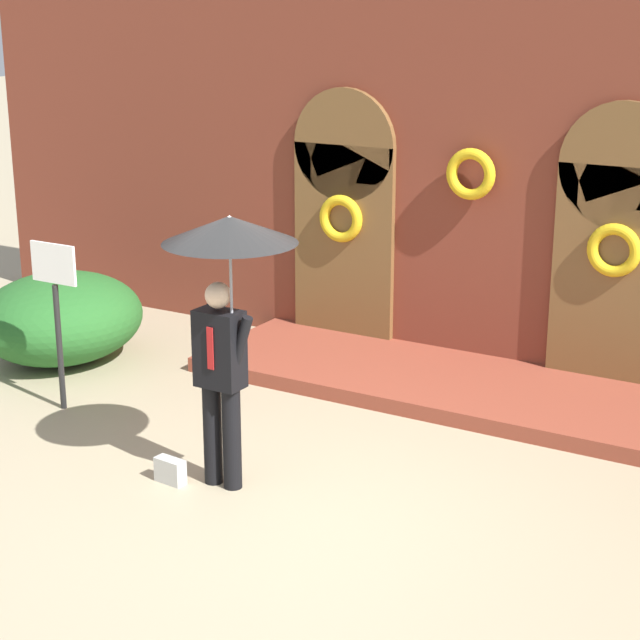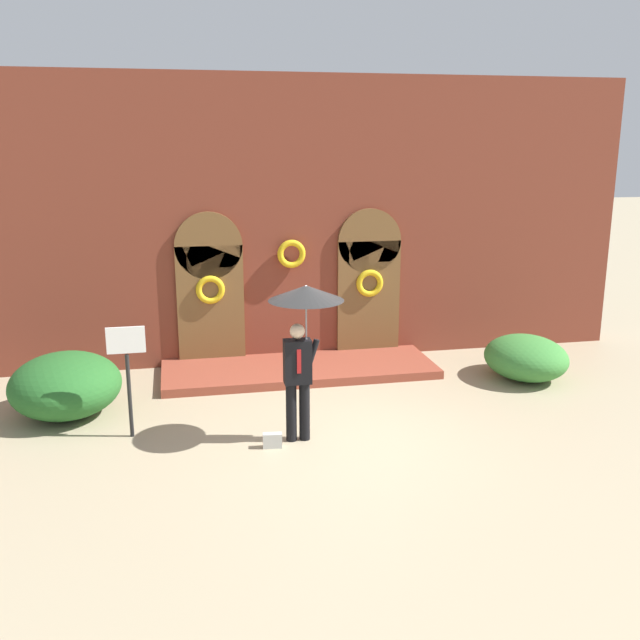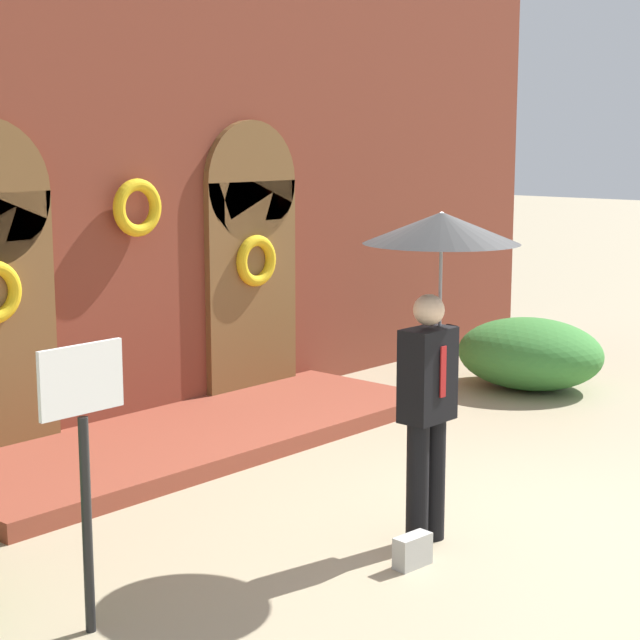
{
  "view_description": "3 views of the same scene",
  "coord_description": "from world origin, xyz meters",
  "px_view_note": "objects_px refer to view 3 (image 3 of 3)",
  "views": [
    {
      "loc": [
        4.42,
        -6.82,
        4.01
      ],
      "look_at": [
        -0.4,
        1.33,
        1.15
      ],
      "focal_mm": 60.0,
      "sensor_mm": 36.0,
      "label": 1
    },
    {
      "loc": [
        -2.25,
        -9.82,
        4.39
      ],
      "look_at": [
        0.08,
        1.44,
        1.46
      ],
      "focal_mm": 40.0,
      "sensor_mm": 36.0,
      "label": 2
    },
    {
      "loc": [
        -6.51,
        -4.31,
        2.87
      ],
      "look_at": [
        -0.43,
        1.1,
        1.47
      ],
      "focal_mm": 60.0,
      "sensor_mm": 36.0,
      "label": 3
    }
  ],
  "objects_px": {
    "person_with_umbrella": "(438,277)",
    "shrub_right": "(530,353)",
    "handbag": "(413,551)",
    "sign_post": "(84,440)"
  },
  "relations": [
    {
      "from": "person_with_umbrella",
      "to": "handbag",
      "type": "relative_size",
      "value": 8.44
    },
    {
      "from": "sign_post",
      "to": "shrub_right",
      "type": "bearing_deg",
      "value": 10.36
    },
    {
      "from": "person_with_umbrella",
      "to": "shrub_right",
      "type": "xyz_separation_m",
      "value": [
        4.59,
        1.94,
        -1.51
      ]
    },
    {
      "from": "person_with_umbrella",
      "to": "sign_post",
      "type": "xyz_separation_m",
      "value": [
        -2.55,
        0.63,
        -0.75
      ]
    },
    {
      "from": "handbag",
      "to": "person_with_umbrella",
      "type": "bearing_deg",
      "value": 26.66
    },
    {
      "from": "person_with_umbrella",
      "to": "sign_post",
      "type": "distance_m",
      "value": 2.73
    },
    {
      "from": "shrub_right",
      "to": "handbag",
      "type": "bearing_deg",
      "value": -157.26
    },
    {
      "from": "sign_post",
      "to": "shrub_right",
      "type": "xyz_separation_m",
      "value": [
        7.14,
        1.3,
        -0.76
      ]
    },
    {
      "from": "shrub_right",
      "to": "sign_post",
      "type": "bearing_deg",
      "value": -169.64
    },
    {
      "from": "person_with_umbrella",
      "to": "handbag",
      "type": "distance_m",
      "value": 1.89
    }
  ]
}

